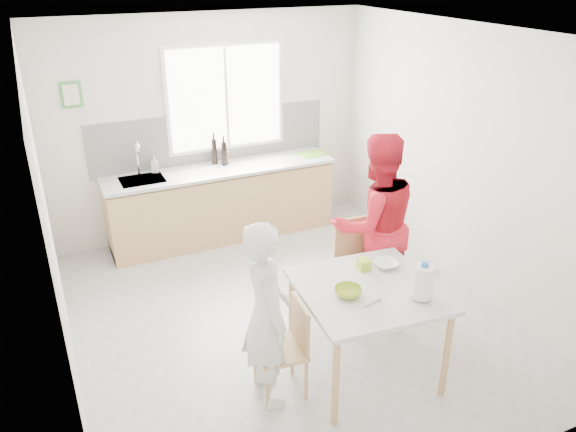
% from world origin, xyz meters
% --- Properties ---
extents(ground, '(4.50, 4.50, 0.00)m').
position_xyz_m(ground, '(0.00, 0.00, 0.00)').
color(ground, '#B7B7B2').
rests_on(ground, ground).
extents(room_shell, '(4.50, 4.50, 4.50)m').
position_xyz_m(room_shell, '(0.00, 0.00, 1.64)').
color(room_shell, silver).
rests_on(room_shell, ground).
extents(window, '(1.50, 0.06, 1.30)m').
position_xyz_m(window, '(0.20, 2.23, 1.70)').
color(window, white).
rests_on(window, room_shell).
extents(backsplash, '(3.00, 0.02, 0.65)m').
position_xyz_m(backsplash, '(0.00, 2.24, 1.23)').
color(backsplash, white).
rests_on(backsplash, room_shell).
extents(picture_frame, '(0.22, 0.03, 0.28)m').
position_xyz_m(picture_frame, '(-1.55, 2.23, 1.90)').
color(picture_frame, '#418F41').
rests_on(picture_frame, room_shell).
extents(kitchen_counter, '(2.84, 0.64, 1.37)m').
position_xyz_m(kitchen_counter, '(-0.00, 1.95, 0.42)').
color(kitchen_counter, '#D9AF75').
rests_on(kitchen_counter, ground).
extents(dining_table, '(1.18, 1.18, 0.84)m').
position_xyz_m(dining_table, '(0.24, -1.02, 0.75)').
color(dining_table, silver).
rests_on(dining_table, ground).
extents(chair_left, '(0.41, 0.41, 0.82)m').
position_xyz_m(chair_left, '(-0.44, -0.95, 0.45)').
color(chair_left, '#D9AF75').
rests_on(chair_left, ground).
extents(chair_far, '(0.50, 0.50, 0.99)m').
position_xyz_m(chair_far, '(0.67, -0.23, 0.54)').
color(chair_far, '#D9AF75').
rests_on(chair_far, ground).
extents(person_white, '(0.42, 0.60, 1.56)m').
position_xyz_m(person_white, '(-0.61, -0.94, 0.78)').
color(person_white, white).
rests_on(person_white, ground).
extents(person_red, '(0.95, 0.77, 1.83)m').
position_xyz_m(person_red, '(0.83, -0.19, 0.91)').
color(person_red, red).
rests_on(person_red, ground).
extents(bowl_green, '(0.24, 0.24, 0.07)m').
position_xyz_m(bowl_green, '(0.04, -1.05, 0.87)').
color(bowl_green, '#97B429').
rests_on(bowl_green, dining_table).
extents(bowl_white, '(0.22, 0.22, 0.05)m').
position_xyz_m(bowl_white, '(0.56, -0.79, 0.86)').
color(bowl_white, white).
rests_on(bowl_white, dining_table).
extents(milk_jug, '(0.23, 0.17, 0.29)m').
position_xyz_m(milk_jug, '(0.54, -1.32, 0.99)').
color(milk_jug, white).
rests_on(milk_jug, dining_table).
extents(green_box, '(0.11, 0.11, 0.09)m').
position_xyz_m(green_box, '(0.37, -0.75, 0.88)').
color(green_box, '#A5D030').
rests_on(green_box, dining_table).
extents(spoon, '(0.16, 0.05, 0.01)m').
position_xyz_m(spoon, '(0.14, -1.23, 0.85)').
color(spoon, '#A5A5AA').
rests_on(spoon, dining_table).
extents(cutting_board, '(0.37, 0.28, 0.01)m').
position_xyz_m(cutting_board, '(1.24, 1.94, 0.93)').
color(cutting_board, '#7AD431').
rests_on(cutting_board, kitchen_counter).
extents(wine_bottle_a, '(0.07, 0.07, 0.32)m').
position_xyz_m(wine_bottle_a, '(-0.02, 2.12, 1.08)').
color(wine_bottle_a, black).
rests_on(wine_bottle_a, kitchen_counter).
extents(wine_bottle_b, '(0.07, 0.07, 0.30)m').
position_xyz_m(wine_bottle_b, '(0.08, 2.03, 1.07)').
color(wine_bottle_b, black).
rests_on(wine_bottle_b, kitchen_counter).
extents(jar_amber, '(0.06, 0.06, 0.16)m').
position_xyz_m(jar_amber, '(0.12, 2.06, 1.00)').
color(jar_amber, brown).
rests_on(jar_amber, kitchen_counter).
extents(soap_bottle, '(0.10, 0.11, 0.19)m').
position_xyz_m(soap_bottle, '(-0.75, 2.14, 1.02)').
color(soap_bottle, '#999999').
rests_on(soap_bottle, kitchen_counter).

